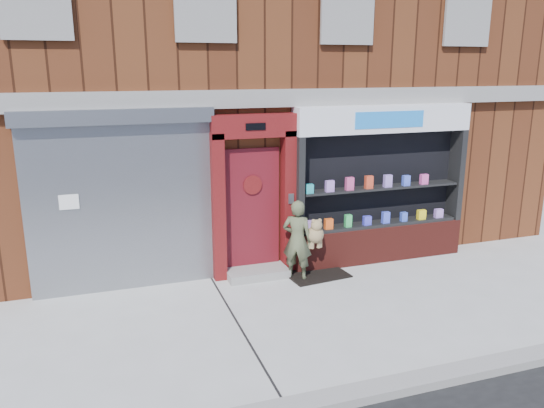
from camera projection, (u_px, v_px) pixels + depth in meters
name	position (u px, v px, depth m)	size (l,w,h in m)	color
ground	(335.00, 310.00, 8.24)	(80.00, 80.00, 0.00)	#9E9E99
curb	(413.00, 383.00, 6.25)	(60.00, 0.30, 0.12)	gray
building	(233.00, 53.00, 12.73)	(12.00, 8.16, 8.00)	#492110
shutter_bay	(120.00, 190.00, 8.64)	(3.10, 0.30, 3.04)	gray
red_door_bay	(254.00, 196.00, 9.35)	(1.52, 0.58, 2.90)	#530E0F
pharmacy_bay	(380.00, 191.00, 10.10)	(3.50, 0.41, 3.00)	#5C1C15
woman	(300.00, 239.00, 9.32)	(0.78, 0.58, 1.44)	#4C5236
doormat	(317.00, 274.00, 9.65)	(1.08, 0.75, 0.03)	black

